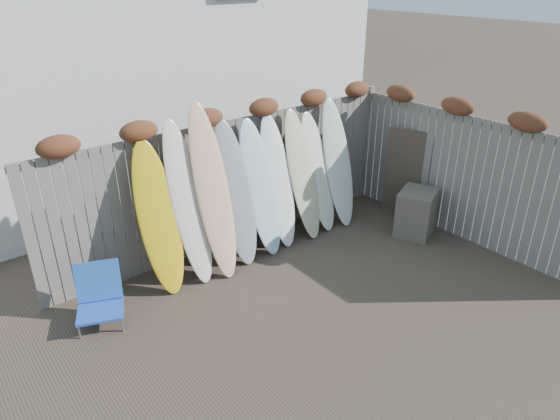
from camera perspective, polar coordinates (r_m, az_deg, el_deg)
ground at (r=6.60m, az=6.56°, el=-11.47°), size 80.00×80.00×0.00m
back_fence at (r=7.69m, az=-5.15°, el=4.42°), size 6.05×0.28×2.24m
right_fence at (r=8.33m, az=20.75°, el=4.19°), size 0.28×4.40×2.24m
house at (r=11.04m, az=-16.15°, el=20.89°), size 8.50×5.50×6.33m
beach_chair at (r=6.65m, az=-19.95°, el=-9.21°), size 0.72×0.74×0.73m
wooden_crate at (r=8.48m, az=15.30°, el=-0.29°), size 0.81×0.75×0.76m
lattice_panel at (r=8.91m, az=15.15°, el=3.84°), size 0.45×0.97×1.55m
surfboard_0 at (r=6.76m, az=-13.72°, el=-0.96°), size 0.60×0.76×2.03m
surfboard_1 at (r=6.89m, az=-10.46°, el=0.75°), size 0.48×0.78×2.22m
surfboard_2 at (r=6.95m, az=-7.68°, el=2.04°), size 0.56×0.87×2.40m
surfboard_3 at (r=7.27m, az=-5.09°, el=1.85°), size 0.58×0.76×2.08m
surfboard_4 at (r=7.50m, az=-2.22°, el=2.52°), size 0.56×0.73×2.03m
surfboard_5 at (r=7.73m, az=-0.24°, el=3.27°), size 0.55×0.76×2.03m
surfboard_6 at (r=7.97m, az=2.60°, el=4.01°), size 0.54×0.74×2.04m
surfboard_7 at (r=8.23m, az=4.37°, el=4.30°), size 0.59×0.73×1.93m
surfboard_8 at (r=8.45m, az=6.64°, el=5.34°), size 0.58×0.78×2.09m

